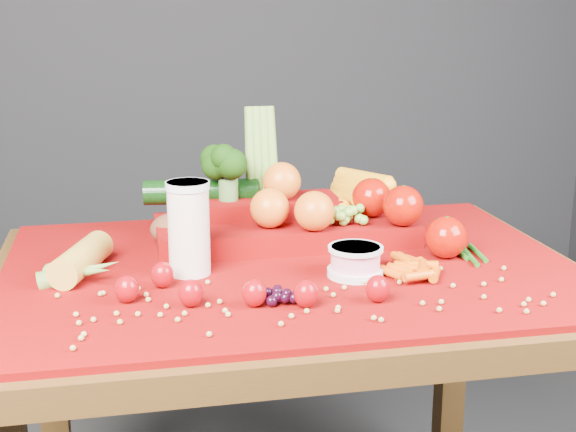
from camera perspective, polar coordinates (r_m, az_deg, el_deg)
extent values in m
cube|color=#38240C|center=(1.51, 0.15, -4.77)|extent=(1.10, 0.80, 0.05)
cube|color=#38240C|center=(1.95, -16.28, -12.76)|extent=(0.06, 0.06, 0.70)
cube|color=#38240C|center=(2.08, 11.48, -10.52)|extent=(0.06, 0.06, 0.70)
cube|color=#710305|center=(1.50, 0.15, -3.66)|extent=(1.05, 0.75, 0.01)
cylinder|color=beige|center=(1.44, -7.06, -0.87)|extent=(0.07, 0.07, 0.17)
cylinder|color=silver|center=(1.42, -7.16, 2.17)|extent=(0.08, 0.08, 0.01)
cylinder|color=silver|center=(1.44, 4.80, -3.99)|extent=(0.10, 0.10, 0.01)
cylinder|color=pink|center=(1.43, 4.82, -2.96)|extent=(0.09, 0.09, 0.04)
cylinder|color=silver|center=(1.43, 4.83, -2.31)|extent=(0.10, 0.10, 0.01)
ellipsoid|color=maroon|center=(1.39, -8.93, -4.15)|extent=(0.04, 0.04, 0.05)
cone|color=#18470C|center=(1.38, -8.96, -3.30)|extent=(0.03, 0.03, 0.01)
ellipsoid|color=maroon|center=(1.33, -11.38, -5.11)|extent=(0.04, 0.04, 0.05)
cone|color=#18470C|center=(1.32, -11.43, -4.23)|extent=(0.03, 0.03, 0.01)
ellipsoid|color=maroon|center=(1.30, -6.93, -5.47)|extent=(0.04, 0.04, 0.05)
cone|color=#18470C|center=(1.29, -6.96, -4.56)|extent=(0.03, 0.03, 0.01)
ellipsoid|color=maroon|center=(1.29, -2.40, -5.50)|extent=(0.04, 0.04, 0.05)
cone|color=#18470C|center=(1.28, -2.41, -4.58)|extent=(0.03, 0.03, 0.01)
ellipsoid|color=maroon|center=(1.29, 1.28, -5.56)|extent=(0.04, 0.04, 0.05)
cone|color=#18470C|center=(1.28, 1.28, -4.64)|extent=(0.03, 0.03, 0.01)
ellipsoid|color=maroon|center=(1.32, 6.40, -5.16)|extent=(0.04, 0.04, 0.05)
cone|color=#18470C|center=(1.31, 6.43, -4.26)|extent=(0.03, 0.03, 0.01)
cylinder|color=gold|center=(1.48, -14.47, -2.99)|extent=(0.11, 0.19, 0.06)
ellipsoid|color=#522F19|center=(1.62, -8.08, -0.92)|extent=(0.10, 0.07, 0.07)
cube|color=#710305|center=(1.64, -0.23, -1.03)|extent=(0.52, 0.22, 0.04)
cube|color=#710305|center=(1.67, -1.24, 0.71)|extent=(0.28, 0.12, 0.03)
sphere|color=#941000|center=(1.59, 8.19, 0.72)|extent=(0.08, 0.08, 0.08)
sphere|color=#941000|center=(1.56, 11.19, -1.49)|extent=(0.08, 0.08, 0.08)
sphere|color=#941000|center=(1.66, 5.96, 1.32)|extent=(0.08, 0.08, 0.08)
sphere|color=#C35713|center=(1.57, -1.30, 0.56)|extent=(0.08, 0.08, 0.08)
sphere|color=#C35713|center=(1.54, 1.88, 0.35)|extent=(0.08, 0.08, 0.08)
sphere|color=#C35713|center=(1.64, -0.44, 2.49)|extent=(0.08, 0.08, 0.08)
cylinder|color=orange|center=(1.72, 3.64, 1.10)|extent=(0.06, 0.15, 0.04)
cylinder|color=orange|center=(1.72, 4.29, 1.62)|extent=(0.04, 0.15, 0.04)
cylinder|color=orange|center=(1.73, 4.94, 2.13)|extent=(0.07, 0.16, 0.04)
cylinder|color=orange|center=(1.73, 5.43, 2.63)|extent=(0.10, 0.15, 0.04)
cylinder|color=#3F662D|center=(1.65, -4.26, 1.90)|extent=(0.04, 0.04, 0.04)
cylinder|color=olive|center=(1.68, -2.71, 4.03)|extent=(0.03, 0.06, 0.22)
cylinder|color=olive|center=(1.69, -2.17, 4.05)|extent=(0.02, 0.06, 0.22)
cylinder|color=olive|center=(1.69, -1.63, 4.07)|extent=(0.02, 0.06, 0.22)
cylinder|color=olive|center=(1.69, -1.10, 4.09)|extent=(0.03, 0.06, 0.22)
cylinder|color=black|center=(1.68, -6.18, 1.74)|extent=(0.24, 0.08, 0.05)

